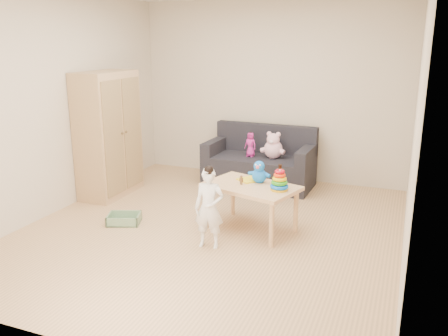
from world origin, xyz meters
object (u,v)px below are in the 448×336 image
at_px(wardrobe, 108,134).
at_px(sofa, 259,171).
at_px(toddler, 209,209).
at_px(play_table, 250,207).

height_order(wardrobe, sofa, wardrobe).
bearing_deg(wardrobe, toddler, -29.15).
relative_size(play_table, toddler, 1.21).
xyz_separation_m(wardrobe, sofa, (1.75, 1.11, -0.61)).
height_order(play_table, toddler, toddler).
distance_m(wardrobe, play_table, 2.29).
height_order(sofa, toddler, toddler).
bearing_deg(play_table, sofa, 104.36).
relative_size(wardrobe, sofa, 1.09).
distance_m(sofa, toddler, 2.19).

